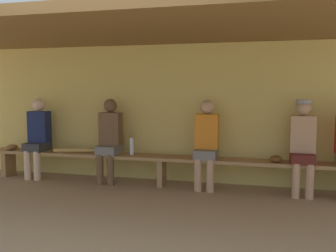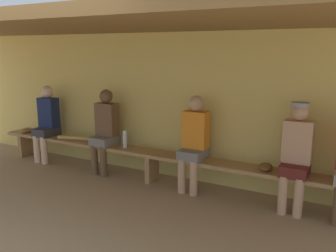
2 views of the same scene
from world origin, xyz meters
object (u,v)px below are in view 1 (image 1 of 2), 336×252
(bench, at_px, (162,161))
(player_leftmost, at_px, (206,140))
(player_rightmost, at_px, (38,135))
(baseball_glove_worn, at_px, (12,147))
(baseball_glove_dark_brown, at_px, (276,159))
(baseball_bat, at_px, (79,150))
(water_bottle_green, at_px, (132,147))
(player_middle, at_px, (303,143))
(player_in_white, at_px, (109,137))

(bench, bearing_deg, player_leftmost, 0.26)
(player_rightmost, bearing_deg, baseball_glove_worn, -175.04)
(baseball_glove_worn, bearing_deg, player_leftmost, 91.66)
(baseball_glove_dark_brown, distance_m, baseball_bat, 3.09)
(water_bottle_green, distance_m, baseball_glove_dark_brown, 2.19)
(player_leftmost, height_order, baseball_bat, player_leftmost)
(player_middle, bearing_deg, baseball_glove_dark_brown, -176.20)
(player_leftmost, relative_size, baseball_bat, 1.59)
(player_leftmost, relative_size, baseball_glove_worn, 5.56)
(player_middle, height_order, baseball_bat, player_middle)
(player_middle, relative_size, baseball_bat, 1.61)
(player_rightmost, distance_m, baseball_bat, 0.80)
(player_middle, distance_m, player_rightmost, 4.21)
(baseball_bat, bearing_deg, player_in_white, -13.07)
(baseball_glove_dark_brown, xyz_separation_m, baseball_glove_worn, (-4.34, -0.02, 0.00))
(baseball_glove_dark_brown, bearing_deg, bench, -90.73)
(player_in_white, xyz_separation_m, baseball_glove_worn, (-1.78, -0.04, -0.22))
(player_in_white, bearing_deg, player_rightmost, 180.00)
(water_bottle_green, relative_size, baseball_glove_worn, 1.12)
(player_rightmost, bearing_deg, water_bottle_green, 0.23)
(player_leftmost, xyz_separation_m, baseball_glove_dark_brown, (1.01, -0.02, -0.22))
(bench, relative_size, player_rightmost, 4.49)
(player_rightmost, height_order, player_leftmost, same)
(player_middle, height_order, player_in_white, player_middle)
(bench, bearing_deg, player_in_white, 179.80)
(baseball_glove_worn, xyz_separation_m, baseball_bat, (1.25, 0.04, -0.01))
(baseball_glove_dark_brown, bearing_deg, player_in_white, -90.57)
(player_rightmost, relative_size, water_bottle_green, 4.95)
(baseball_bat, bearing_deg, baseball_glove_worn, 168.38)
(player_rightmost, distance_m, baseball_glove_worn, 0.54)
(baseball_bat, bearing_deg, water_bottle_green, -12.78)
(player_in_white, distance_m, player_leftmost, 1.55)
(player_middle, xyz_separation_m, baseball_glove_dark_brown, (-0.35, -0.02, -0.24))
(player_rightmost, xyz_separation_m, baseball_glove_dark_brown, (3.86, -0.02, -0.22))
(player_middle, height_order, player_rightmost, player_middle)
(water_bottle_green, bearing_deg, player_in_white, -178.96)
(bench, bearing_deg, baseball_bat, -180.00)
(player_rightmost, relative_size, player_leftmost, 1.00)
(player_rightmost, height_order, baseball_bat, player_rightmost)
(player_in_white, relative_size, baseball_bat, 1.59)
(bench, relative_size, water_bottle_green, 22.25)
(water_bottle_green, bearing_deg, player_rightmost, -179.77)
(player_in_white, distance_m, baseball_glove_dark_brown, 2.57)
(bench, height_order, player_middle, player_middle)
(player_rightmost, bearing_deg, player_leftmost, 0.00)
(water_bottle_green, bearing_deg, player_leftmost, -0.33)
(player_middle, relative_size, baseball_glove_worn, 5.60)
(player_middle, xyz_separation_m, water_bottle_green, (-2.54, 0.01, -0.16))
(player_in_white, height_order, baseball_glove_worn, player_in_white)
(player_in_white, bearing_deg, player_middle, 0.01)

